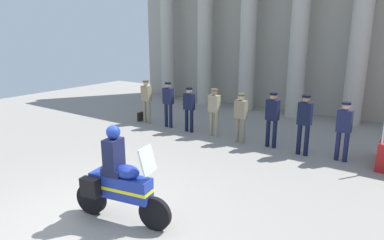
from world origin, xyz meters
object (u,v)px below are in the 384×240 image
(officer_in_row_2, at_px, (189,106))
(officer_in_row_3, at_px, (214,109))
(officer_in_row_4, at_px, (241,114))
(briefcase_on_ground, at_px, (141,117))
(officer_in_row_5, at_px, (272,116))
(officer_in_row_1, at_px, (168,101))
(officer_in_row_6, at_px, (304,120))
(officer_in_row_7, at_px, (344,127))
(motorcycle_with_rider, at_px, (117,182))
(officer_in_row_0, at_px, (146,98))

(officer_in_row_2, height_order, officer_in_row_3, officer_in_row_3)
(officer_in_row_4, relative_size, briefcase_on_ground, 4.50)
(officer_in_row_3, relative_size, officer_in_row_5, 0.96)
(officer_in_row_1, relative_size, officer_in_row_2, 1.06)
(officer_in_row_1, bearing_deg, officer_in_row_5, -178.29)
(officer_in_row_4, relative_size, officer_in_row_6, 0.90)
(officer_in_row_1, height_order, officer_in_row_6, officer_in_row_6)
(briefcase_on_ground, bearing_deg, officer_in_row_7, -0.47)
(officer_in_row_6, xyz_separation_m, briefcase_on_ground, (-6.65, 0.21, -0.88))
(officer_in_row_7, relative_size, briefcase_on_ground, 4.67)
(officer_in_row_4, height_order, motorcycle_with_rider, motorcycle_with_rider)
(officer_in_row_5, bearing_deg, officer_in_row_0, 1.85)
(officer_in_row_5, distance_m, motorcycle_with_rider, 5.82)
(officer_in_row_6, bearing_deg, officer_in_row_4, 1.73)
(officer_in_row_1, relative_size, officer_in_row_3, 1.03)
(officer_in_row_3, xyz_separation_m, motorcycle_with_rider, (1.39, -5.75, -0.19))
(officer_in_row_6, bearing_deg, motorcycle_with_rider, 74.67)
(officer_in_row_3, bearing_deg, officer_in_row_5, -177.61)
(officer_in_row_0, distance_m, officer_in_row_5, 5.19)
(officer_in_row_2, distance_m, briefcase_on_ground, 2.64)
(officer_in_row_0, distance_m, officer_in_row_6, 6.23)
(officer_in_row_2, height_order, briefcase_on_ground, officer_in_row_2)
(briefcase_on_ground, bearing_deg, officer_in_row_1, -2.92)
(officer_in_row_0, distance_m, officer_in_row_7, 7.27)
(officer_in_row_1, xyz_separation_m, officer_in_row_2, (1.01, -0.07, -0.06))
(officer_in_row_0, height_order, officer_in_row_7, officer_in_row_0)
(briefcase_on_ground, bearing_deg, motorcycle_with_rider, -49.91)
(officer_in_row_3, distance_m, officer_in_row_7, 4.16)
(officer_in_row_4, bearing_deg, officer_in_row_5, -170.42)
(officer_in_row_3, distance_m, officer_in_row_6, 3.12)
(officer_in_row_1, bearing_deg, briefcase_on_ground, -1.25)
(officer_in_row_6, bearing_deg, officer_in_row_3, -0.40)
(officer_in_row_3, height_order, officer_in_row_7, officer_in_row_7)
(officer_in_row_4, height_order, briefcase_on_ground, officer_in_row_4)
(officer_in_row_3, relative_size, officer_in_row_4, 1.03)
(officer_in_row_2, xyz_separation_m, briefcase_on_ground, (-2.52, 0.15, -0.77))
(officer_in_row_3, xyz_separation_m, officer_in_row_6, (3.12, -0.11, 0.08))
(officer_in_row_0, height_order, officer_in_row_3, officer_in_row_0)
(motorcycle_with_rider, relative_size, briefcase_on_ground, 5.77)
(motorcycle_with_rider, bearing_deg, officer_in_row_3, 92.86)
(officer_in_row_0, xyz_separation_m, officer_in_row_7, (7.27, 0.03, -0.02))
(officer_in_row_2, distance_m, officer_in_row_4, 2.08)
(officer_in_row_0, distance_m, officer_in_row_1, 1.08)
(briefcase_on_ground, bearing_deg, officer_in_row_3, -1.63)
(officer_in_row_1, height_order, officer_in_row_2, officer_in_row_1)
(officer_in_row_2, bearing_deg, briefcase_on_ground, -1.73)
(officer_in_row_3, bearing_deg, officer_in_row_1, 1.00)
(officer_in_row_3, distance_m, officer_in_row_5, 2.09)
(officer_in_row_5, distance_m, officer_in_row_7, 2.08)
(officer_in_row_5, height_order, briefcase_on_ground, officer_in_row_5)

